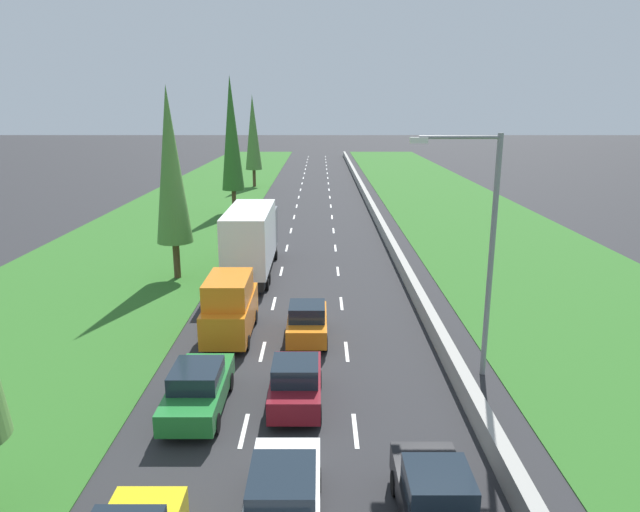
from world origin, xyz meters
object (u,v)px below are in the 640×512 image
(orange_hatchback_centre_lane, at_px, (307,322))
(street_light_mast, at_px, (483,240))
(maroon_hatchback_centre_lane, at_px, (296,383))
(white_box_truck_left_lane, at_px, (252,239))
(black_hatchback_right_lane, at_px, (435,499))
(white_sedan_centre_lane, at_px, (283,500))
(poplar_tree_fourth, at_px, (253,133))
(poplar_tree_second, at_px, (171,166))
(green_sedan_left_lane, at_px, (198,388))
(poplar_tree_third, at_px, (232,134))
(orange_van_left_lane, at_px, (230,307))

(orange_hatchback_centre_lane, bearing_deg, street_light_mast, -27.31)
(orange_hatchback_centre_lane, bearing_deg, maroon_hatchback_centre_lane, -92.65)
(white_box_truck_left_lane, bearing_deg, black_hatchback_right_lane, -72.52)
(white_sedan_centre_lane, distance_m, poplar_tree_fourth, 61.84)
(black_hatchback_right_lane, distance_m, poplar_tree_second, 24.40)
(white_sedan_centre_lane, bearing_deg, black_hatchback_right_lane, 0.19)
(orange_hatchback_centre_lane, distance_m, poplar_tree_fourth, 50.47)
(white_sedan_centre_lane, bearing_deg, green_sedan_left_lane, 119.66)
(poplar_tree_second, height_order, poplar_tree_third, poplar_tree_third)
(street_light_mast, bearing_deg, white_box_truck_left_lane, 126.57)
(white_sedan_centre_lane, relative_size, poplar_tree_third, 0.35)
(orange_van_left_lane, bearing_deg, white_box_truck_left_lane, 90.82)
(green_sedan_left_lane, relative_size, orange_hatchback_centre_lane, 1.15)
(orange_van_left_lane, distance_m, poplar_tree_fourth, 49.65)
(green_sedan_left_lane, xyz_separation_m, maroon_hatchback_centre_lane, (3.24, 0.35, 0.02))
(orange_van_left_lane, xyz_separation_m, orange_hatchback_centre_lane, (3.39, -0.34, -0.56))
(orange_hatchback_centre_lane, relative_size, poplar_tree_fourth, 0.34)
(white_box_truck_left_lane, bearing_deg, white_sedan_centre_lane, -81.60)
(maroon_hatchback_centre_lane, distance_m, orange_hatchback_centre_lane, 5.68)
(white_sedan_centre_lane, relative_size, poplar_tree_fourth, 0.40)
(orange_van_left_lane, height_order, maroon_hatchback_centre_lane, orange_van_left_lane)
(white_sedan_centre_lane, height_order, maroon_hatchback_centre_lane, maroon_hatchback_centre_lane)
(white_sedan_centre_lane, bearing_deg, maroon_hatchback_centre_lane, 89.39)
(maroon_hatchback_centre_lane, bearing_deg, white_sedan_centre_lane, -90.61)
(poplar_tree_third, distance_m, street_light_mast, 37.30)
(orange_van_left_lane, distance_m, white_box_truck_left_lane, 9.76)
(black_hatchback_right_lane, relative_size, street_light_mast, 0.43)
(maroon_hatchback_centre_lane, height_order, orange_hatchback_centre_lane, same)
(green_sedan_left_lane, xyz_separation_m, poplar_tree_fourth, (-4.31, 55.53, 5.92))
(maroon_hatchback_centre_lane, xyz_separation_m, poplar_tree_second, (-7.65, 14.99, 5.76))
(orange_hatchback_centre_lane, bearing_deg, orange_van_left_lane, 174.20)
(black_hatchback_right_lane, xyz_separation_m, white_box_truck_left_lane, (-6.82, 21.65, 1.35))
(white_sedan_centre_lane, height_order, white_box_truck_left_lane, white_box_truck_left_lane)
(poplar_tree_fourth, bearing_deg, white_sedan_centre_lane, -83.02)
(poplar_tree_fourth, bearing_deg, green_sedan_left_lane, -85.56)
(white_box_truck_left_lane, relative_size, poplar_tree_third, 0.74)
(green_sedan_left_lane, bearing_deg, poplar_tree_second, 106.06)
(poplar_tree_third, height_order, street_light_mast, poplar_tree_third)
(orange_hatchback_centre_lane, bearing_deg, white_box_truck_left_lane, 109.29)
(black_hatchback_right_lane, height_order, poplar_tree_third, poplar_tree_third)
(white_box_truck_left_lane, height_order, orange_hatchback_centre_lane, white_box_truck_left_lane)
(white_sedan_centre_lane, height_order, poplar_tree_third, poplar_tree_third)
(orange_van_left_lane, relative_size, poplar_tree_second, 0.44)
(white_sedan_centre_lane, bearing_deg, street_light_mast, 50.96)
(white_box_truck_left_lane, bearing_deg, maroon_hatchback_centre_lane, -78.29)
(black_hatchback_right_lane, height_order, street_light_mast, street_light_mast)
(green_sedan_left_lane, distance_m, white_sedan_centre_lane, 6.41)
(white_sedan_centre_lane, distance_m, poplar_tree_third, 43.88)
(green_sedan_left_lane, relative_size, poplar_tree_third, 0.35)
(maroon_hatchback_centre_lane, height_order, poplar_tree_fourth, poplar_tree_fourth)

